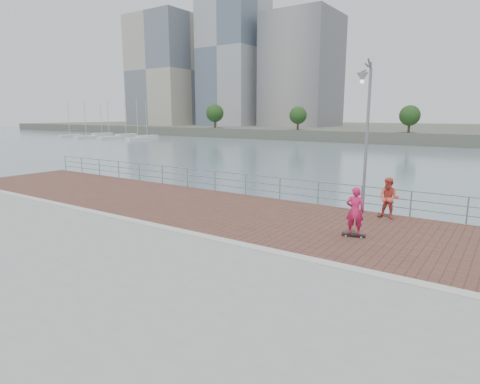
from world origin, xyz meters
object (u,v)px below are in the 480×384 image
Objects in this scene: skateboarder at (355,211)px; street_lamp at (365,111)px; guardrail at (299,188)px; bystander at (389,198)px.

street_lamp is at bearing -89.82° from skateboarder.
street_lamp reaches higher than guardrail.
guardrail is 5.79m from skateboarder.
street_lamp reaches higher than bystander.
bystander reaches higher than guardrail.
bystander is at bearing -110.46° from skateboarder.
skateboarder is 0.99× the size of bystander.
skateboarder is at bearing -92.33° from bystander.
guardrail is at bearing -59.25° from skateboarder.
skateboarder is (0.84, -3.09, -3.38)m from street_lamp.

